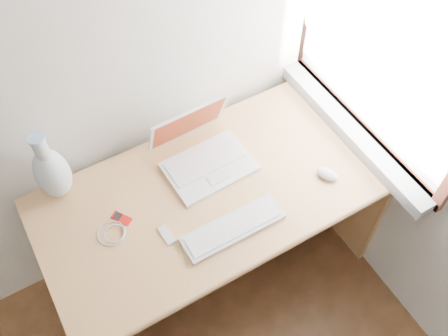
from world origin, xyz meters
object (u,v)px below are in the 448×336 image
laptop (203,152)px  vase (52,172)px  desk (205,202)px  external_keyboard (233,228)px

laptop → vase: 0.60m
vase → desk: bearing=-21.3°
laptop → external_keyboard: bearing=-102.3°
laptop → vase: bearing=163.4°
desk → vase: vase is taller
desk → external_keyboard: (-0.02, -0.28, 0.23)m
laptop → external_keyboard: (-0.06, -0.35, -0.04)m
external_keyboard → desk: bearing=85.2°
external_keyboard → vase: (-0.51, 0.49, 0.13)m
desk → laptop: (0.04, 0.06, 0.27)m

